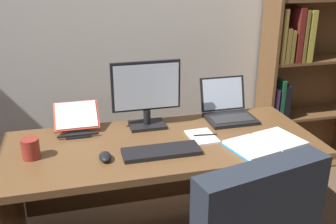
# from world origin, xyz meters

# --- Properties ---
(wall_back) EXTENTS (5.26, 0.12, 2.72)m
(wall_back) POSITION_xyz_m (0.00, 1.95, 1.36)
(wall_back) COLOR beige
(wall_back) RESTS_ON ground
(desk) EXTENTS (1.79, 0.74, 0.74)m
(desk) POSITION_xyz_m (0.09, 1.06, 0.55)
(desk) COLOR brown
(desk) RESTS_ON ground
(bookshelf) EXTENTS (0.86, 0.28, 1.92)m
(bookshelf) POSITION_xyz_m (1.44, 1.74, 0.96)
(bookshelf) COLOR brown
(bookshelf) RESTS_ON ground
(monitor) EXTENTS (0.42, 0.16, 0.42)m
(monitor) POSITION_xyz_m (0.05, 1.23, 0.95)
(monitor) COLOR black
(monitor) RESTS_ON desk
(laptop) EXTENTS (0.31, 0.31, 0.24)m
(laptop) POSITION_xyz_m (0.59, 1.23, 0.80)
(laptop) COLOR black
(laptop) RESTS_ON desk
(keyboard) EXTENTS (0.42, 0.15, 0.02)m
(keyboard) POSITION_xyz_m (0.05, 0.85, 0.76)
(keyboard) COLOR black
(keyboard) RESTS_ON desk
(computer_mouse) EXTENTS (0.06, 0.10, 0.04)m
(computer_mouse) POSITION_xyz_m (-0.25, 0.85, 0.76)
(computer_mouse) COLOR black
(computer_mouse) RESTS_ON desk
(reading_stand_with_book) EXTENTS (0.27, 0.25, 0.15)m
(reading_stand_with_book) POSITION_xyz_m (-0.38, 1.28, 0.82)
(reading_stand_with_book) COLOR black
(reading_stand_with_book) RESTS_ON desk
(open_binder) EXTENTS (0.48, 0.36, 0.02)m
(open_binder) POSITION_xyz_m (0.64, 0.80, 0.76)
(open_binder) COLOR #2D84C6
(open_binder) RESTS_ON desk
(notepad) EXTENTS (0.16, 0.22, 0.01)m
(notepad) POSITION_xyz_m (0.33, 0.98, 0.75)
(notepad) COLOR white
(notepad) RESTS_ON desk
(pen) EXTENTS (0.14, 0.02, 0.01)m
(pen) POSITION_xyz_m (0.35, 0.98, 0.76)
(pen) COLOR black
(pen) RESTS_ON notepad
(coffee_mug) EXTENTS (0.09, 0.09, 0.11)m
(coffee_mug) POSITION_xyz_m (-0.62, 0.97, 0.80)
(coffee_mug) COLOR maroon
(coffee_mug) RESTS_ON desk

